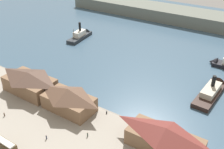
{
  "coord_description": "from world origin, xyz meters",
  "views": [
    {
      "loc": [
        52.8,
        -62.75,
        57.21
      ],
      "look_at": [
        -0.09,
        17.33,
        2.0
      ],
      "focal_mm": 41.0,
      "sensor_mm": 36.0,
      "label": 1
    }
  ],
  "objects_px": {
    "ferry_shed_customs_shed": "(69,99)",
    "ferry_shed_west_terminal": "(30,82)",
    "pedestrian_near_west_shed": "(4,114)",
    "pedestrian_standing_center": "(87,134)",
    "ferry_shed_east_terminal": "(165,138)",
    "pedestrian_walking_east": "(46,137)",
    "street_tram": "(5,146)",
    "ferry_approaching_east": "(213,89)",
    "ferry_mid_harbor": "(82,35)",
    "mooring_post_center_west": "(107,112)",
    "mooring_post_west": "(131,122)",
    "mooring_post_east": "(8,72)"
  },
  "relations": [
    {
      "from": "ferry_shed_customs_shed",
      "to": "ferry_shed_west_terminal",
      "type": "bearing_deg",
      "value": 179.28
    },
    {
      "from": "pedestrian_walking_east",
      "to": "mooring_post_west",
      "type": "distance_m",
      "value": 27.08
    },
    {
      "from": "pedestrian_walking_east",
      "to": "mooring_post_west",
      "type": "bearing_deg",
      "value": 48.54
    },
    {
      "from": "mooring_post_center_west",
      "to": "pedestrian_standing_center",
      "type": "bearing_deg",
      "value": -83.43
    },
    {
      "from": "ferry_shed_east_terminal",
      "to": "street_tram",
      "type": "height_order",
      "value": "ferry_shed_east_terminal"
    },
    {
      "from": "mooring_post_center_west",
      "to": "mooring_post_east",
      "type": "distance_m",
      "value": 53.08
    },
    {
      "from": "pedestrian_walking_east",
      "to": "mooring_post_center_west",
      "type": "height_order",
      "value": "pedestrian_walking_east"
    },
    {
      "from": "pedestrian_near_west_shed",
      "to": "mooring_post_center_west",
      "type": "xyz_separation_m",
      "value": [
        28.33,
        20.55,
        -0.25
      ]
    },
    {
      "from": "ferry_shed_east_terminal",
      "to": "pedestrian_near_west_shed",
      "type": "height_order",
      "value": "ferry_shed_east_terminal"
    },
    {
      "from": "street_tram",
      "to": "pedestrian_standing_center",
      "type": "relative_size",
      "value": 5.46
    },
    {
      "from": "street_tram",
      "to": "pedestrian_walking_east",
      "type": "bearing_deg",
      "value": 60.99
    },
    {
      "from": "ferry_shed_east_terminal",
      "to": "mooring_post_east",
      "type": "distance_m",
      "value": 76.37
    },
    {
      "from": "pedestrian_walking_east",
      "to": "ferry_approaching_east",
      "type": "relative_size",
      "value": 0.06
    },
    {
      "from": "pedestrian_standing_center",
      "to": "pedestrian_near_west_shed",
      "type": "distance_m",
      "value": 30.83
    },
    {
      "from": "ferry_shed_customs_shed",
      "to": "pedestrian_walking_east",
      "type": "height_order",
      "value": "ferry_shed_customs_shed"
    },
    {
      "from": "mooring_post_east",
      "to": "ferry_mid_harbor",
      "type": "distance_m",
      "value": 52.95
    },
    {
      "from": "ferry_shed_east_terminal",
      "to": "pedestrian_walking_east",
      "type": "distance_m",
      "value": 35.4
    },
    {
      "from": "mooring_post_center_west",
      "to": "ferry_mid_harbor",
      "type": "xyz_separation_m",
      "value": [
        -54.24,
        52.52,
        0.03
      ]
    },
    {
      "from": "ferry_shed_east_terminal",
      "to": "mooring_post_center_west",
      "type": "height_order",
      "value": "ferry_shed_east_terminal"
    },
    {
      "from": "ferry_mid_harbor",
      "to": "ferry_shed_east_terminal",
      "type": "bearing_deg",
      "value": -36.33
    },
    {
      "from": "mooring_post_east",
      "to": "ferry_approaching_east",
      "type": "relative_size",
      "value": 0.04
    },
    {
      "from": "ferry_shed_west_terminal",
      "to": "pedestrian_walking_east",
      "type": "height_order",
      "value": "ferry_shed_west_terminal"
    },
    {
      "from": "pedestrian_standing_center",
      "to": "mooring_post_west",
      "type": "bearing_deg",
      "value": 56.66
    },
    {
      "from": "pedestrian_near_west_shed",
      "to": "ferry_mid_harbor",
      "type": "height_order",
      "value": "ferry_mid_harbor"
    },
    {
      "from": "ferry_shed_east_terminal",
      "to": "street_tram",
      "type": "relative_size",
      "value": 2.64
    },
    {
      "from": "pedestrian_standing_center",
      "to": "mooring_post_west",
      "type": "relative_size",
      "value": 1.7
    },
    {
      "from": "ferry_shed_customs_shed",
      "to": "pedestrian_standing_center",
      "type": "relative_size",
      "value": 12.1
    },
    {
      "from": "ferry_shed_customs_shed",
      "to": "pedestrian_standing_center",
      "type": "height_order",
      "value": "ferry_shed_customs_shed"
    },
    {
      "from": "ferry_shed_east_terminal",
      "to": "ferry_approaching_east",
      "type": "height_order",
      "value": "ferry_shed_east_terminal"
    },
    {
      "from": "pedestrian_near_west_shed",
      "to": "ferry_shed_customs_shed",
      "type": "bearing_deg",
      "value": 43.77
    },
    {
      "from": "pedestrian_walking_east",
      "to": "ferry_approaching_east",
      "type": "xyz_separation_m",
      "value": [
        35.16,
        55.85,
        -0.47
      ]
    },
    {
      "from": "pedestrian_walking_east",
      "to": "mooring_post_east",
      "type": "distance_m",
      "value": 49.04
    },
    {
      "from": "ferry_shed_customs_shed",
      "to": "mooring_post_west",
      "type": "distance_m",
      "value": 22.98
    },
    {
      "from": "mooring_post_west",
      "to": "ferry_shed_east_terminal",
      "type": "bearing_deg",
      "value": -17.59
    },
    {
      "from": "mooring_post_center_west",
      "to": "ferry_approaching_east",
      "type": "xyz_separation_m",
      "value": [
        26.88,
        35.47,
        -0.21
      ]
    },
    {
      "from": "ferry_approaching_east",
      "to": "pedestrian_walking_east",
      "type": "bearing_deg",
      "value": -122.19
    },
    {
      "from": "ferry_mid_harbor",
      "to": "pedestrian_near_west_shed",
      "type": "bearing_deg",
      "value": -70.48
    },
    {
      "from": "ferry_shed_customs_shed",
      "to": "pedestrian_walking_east",
      "type": "distance_m",
      "value": 16.06
    },
    {
      "from": "mooring_post_west",
      "to": "mooring_post_east",
      "type": "height_order",
      "value": "same"
    },
    {
      "from": "mooring_post_west",
      "to": "mooring_post_center_west",
      "type": "height_order",
      "value": "same"
    },
    {
      "from": "pedestrian_walking_east",
      "to": "ferry_shed_customs_shed",
      "type": "bearing_deg",
      "value": 105.22
    },
    {
      "from": "ferry_shed_east_terminal",
      "to": "ferry_mid_harbor",
      "type": "xyz_separation_m",
      "value": [
        -77.34,
        56.87,
        -3.5
      ]
    },
    {
      "from": "pedestrian_walking_east",
      "to": "mooring_post_center_west",
      "type": "bearing_deg",
      "value": 67.87
    },
    {
      "from": "mooring_post_west",
      "to": "ferry_mid_harbor",
      "type": "relative_size",
      "value": 0.04
    },
    {
      "from": "mooring_post_west",
      "to": "pedestrian_standing_center",
      "type": "bearing_deg",
      "value": -123.34
    },
    {
      "from": "pedestrian_walking_east",
      "to": "mooring_post_center_west",
      "type": "distance_m",
      "value": 22.0
    },
    {
      "from": "pedestrian_walking_east",
      "to": "pedestrian_near_west_shed",
      "type": "height_order",
      "value": "pedestrian_walking_east"
    },
    {
      "from": "pedestrian_near_west_shed",
      "to": "pedestrian_standing_center",
      "type": "bearing_deg",
      "value": 15.04
    },
    {
      "from": "ferry_shed_west_terminal",
      "to": "ferry_mid_harbor",
      "type": "height_order",
      "value": "ferry_mid_harbor"
    },
    {
      "from": "mooring_post_west",
      "to": "mooring_post_east",
      "type": "xyz_separation_m",
      "value": [
        -62.73,
        -0.33,
        0.0
      ]
    }
  ]
}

